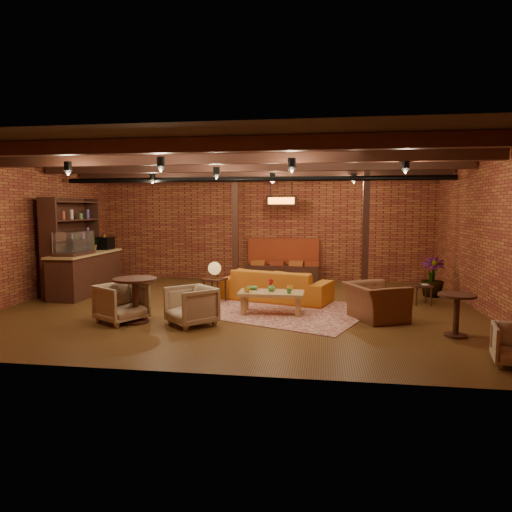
# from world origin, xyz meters

# --- Properties ---
(floor) EXTENTS (10.00, 10.00, 0.00)m
(floor) POSITION_xyz_m (0.00, 0.00, 0.00)
(floor) COLOR #371D0D
(floor) RESTS_ON ground
(ceiling) EXTENTS (10.00, 8.00, 0.02)m
(ceiling) POSITION_xyz_m (0.00, 0.00, 3.20)
(ceiling) COLOR black
(ceiling) RESTS_ON wall_back
(wall_back) EXTENTS (10.00, 0.02, 3.20)m
(wall_back) POSITION_xyz_m (0.00, 4.00, 1.60)
(wall_back) COLOR maroon
(wall_back) RESTS_ON ground
(wall_front) EXTENTS (10.00, 0.02, 3.20)m
(wall_front) POSITION_xyz_m (0.00, -4.00, 1.60)
(wall_front) COLOR maroon
(wall_front) RESTS_ON ground
(wall_left) EXTENTS (0.02, 8.00, 3.20)m
(wall_left) POSITION_xyz_m (-5.00, 0.00, 1.60)
(wall_left) COLOR maroon
(wall_left) RESTS_ON ground
(wall_right) EXTENTS (0.02, 8.00, 3.20)m
(wall_right) POSITION_xyz_m (5.00, 0.00, 1.60)
(wall_right) COLOR maroon
(wall_right) RESTS_ON ground
(ceiling_beams) EXTENTS (9.80, 6.40, 0.22)m
(ceiling_beams) POSITION_xyz_m (0.00, 0.00, 3.08)
(ceiling_beams) COLOR black
(ceiling_beams) RESTS_ON ceiling
(ceiling_pipe) EXTENTS (9.60, 0.12, 0.12)m
(ceiling_pipe) POSITION_xyz_m (0.00, 1.60, 2.85)
(ceiling_pipe) COLOR black
(ceiling_pipe) RESTS_ON ceiling
(post_left) EXTENTS (0.16, 0.16, 3.20)m
(post_left) POSITION_xyz_m (-0.60, 2.60, 1.60)
(post_left) COLOR black
(post_left) RESTS_ON ground
(post_right) EXTENTS (0.16, 0.16, 3.20)m
(post_right) POSITION_xyz_m (2.80, 2.00, 1.60)
(post_right) COLOR black
(post_right) RESTS_ON ground
(service_counter) EXTENTS (0.80, 2.50, 1.60)m
(service_counter) POSITION_xyz_m (-4.10, 1.00, 0.80)
(service_counter) COLOR black
(service_counter) RESTS_ON ground
(plant_counter) EXTENTS (0.35, 0.39, 0.30)m
(plant_counter) POSITION_xyz_m (-4.00, 1.20, 1.22)
(plant_counter) COLOR #337F33
(plant_counter) RESTS_ON service_counter
(shelving_hutch) EXTENTS (0.52, 2.00, 2.40)m
(shelving_hutch) POSITION_xyz_m (-4.50, 1.10, 1.20)
(shelving_hutch) COLOR black
(shelving_hutch) RESTS_ON ground
(banquette) EXTENTS (2.10, 0.70, 1.00)m
(banquette) POSITION_xyz_m (0.60, 3.55, 0.50)
(banquette) COLOR maroon
(banquette) RESTS_ON ground
(service_sign) EXTENTS (0.86, 0.06, 0.30)m
(service_sign) POSITION_xyz_m (0.60, 3.10, 2.35)
(service_sign) COLOR orange
(service_sign) RESTS_ON ceiling
(ceiling_spotlights) EXTENTS (6.40, 4.40, 0.28)m
(ceiling_spotlights) POSITION_xyz_m (0.00, 0.00, 2.86)
(ceiling_spotlights) COLOR black
(ceiling_spotlights) RESTS_ON ceiling
(rug) EXTENTS (4.50, 4.01, 0.01)m
(rug) POSITION_xyz_m (0.79, -0.08, 0.01)
(rug) COLOR maroon
(rug) RESTS_ON floor
(sofa) EXTENTS (2.68, 1.68, 0.73)m
(sofa) POSITION_xyz_m (0.71, 0.84, 0.36)
(sofa) COLOR #B56219
(sofa) RESTS_ON floor
(coffee_table) EXTENTS (1.32, 0.67, 0.70)m
(coffee_table) POSITION_xyz_m (0.72, -0.47, 0.40)
(coffee_table) COLOR #A97E4E
(coffee_table) RESTS_ON floor
(side_table_lamp) EXTENTS (0.56, 0.56, 0.93)m
(side_table_lamp) POSITION_xyz_m (-0.67, 0.44, 0.71)
(side_table_lamp) COLOR black
(side_table_lamp) RESTS_ON floor
(round_table_left) EXTENTS (0.81, 0.81, 0.84)m
(round_table_left) POSITION_xyz_m (-1.70, -1.58, 0.57)
(round_table_left) COLOR black
(round_table_left) RESTS_ON floor
(armchair_a) EXTENTS (1.04, 1.05, 0.80)m
(armchair_a) POSITION_xyz_m (-1.98, -1.58, 0.40)
(armchair_a) COLOR beige
(armchair_a) RESTS_ON floor
(armchair_b) EXTENTS (1.05, 1.04, 0.79)m
(armchair_b) POSITION_xyz_m (-0.61, -1.61, 0.39)
(armchair_b) COLOR beige
(armchair_b) RESTS_ON floor
(armchair_right) EXTENTS (1.09, 1.27, 0.94)m
(armchair_right) POSITION_xyz_m (2.78, -0.70, 0.47)
(armchair_right) COLOR brown
(armchair_right) RESTS_ON floor
(side_table_book) EXTENTS (0.44, 0.44, 0.46)m
(side_table_book) POSITION_xyz_m (3.95, 0.88, 0.41)
(side_table_book) COLOR black
(side_table_book) RESTS_ON floor
(round_table_right) EXTENTS (0.62, 0.62, 0.72)m
(round_table_right) POSITION_xyz_m (3.98, -1.70, 0.48)
(round_table_right) COLOR black
(round_table_right) RESTS_ON floor
(plant_tall) EXTENTS (1.75, 1.75, 2.88)m
(plant_tall) POSITION_xyz_m (4.40, 1.89, 1.44)
(plant_tall) COLOR #4C7F4C
(plant_tall) RESTS_ON floor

